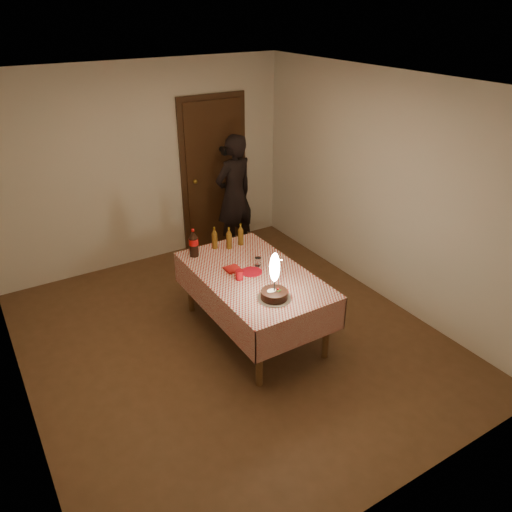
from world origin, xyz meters
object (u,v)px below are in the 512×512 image
amber_bottle_right (241,235)px  red_plate (252,272)px  amber_bottle_mid (229,239)px  dining_table (253,282)px  clear_cup (258,262)px  cola_bottle (194,243)px  photographer (234,195)px  birthday_cake (274,287)px  amber_bottle_left (215,238)px  red_cup (239,275)px

amber_bottle_right → red_plate: bearing=-110.5°
amber_bottle_mid → red_plate: bearing=-96.8°
dining_table → red_plate: (-0.00, 0.03, 0.10)m
clear_cup → cola_bottle: (-0.47, 0.55, 0.11)m
clear_cup → amber_bottle_mid: (-0.06, 0.51, 0.07)m
red_plate → cola_bottle: size_ratio=0.69×
cola_bottle → photographer: (1.15, 1.14, -0.04)m
birthday_cake → amber_bottle_mid: bearing=82.3°
amber_bottle_left → cola_bottle: bearing=-169.9°
birthday_cake → red_cup: bearing=101.2°
dining_table → amber_bottle_right: (0.23, 0.66, 0.22)m
dining_table → birthday_cake: 0.56m
clear_cup → red_plate: bearing=-146.0°
cola_bottle → amber_bottle_mid: size_ratio=1.25×
clear_cup → amber_bottle_mid: 0.52m
birthday_cake → red_plate: birthday_cake is taller
red_cup → amber_bottle_right: size_ratio=0.39×
dining_table → cola_bottle: cola_bottle is taller
photographer → birthday_cake: bearing=-110.9°
clear_cup → amber_bottle_mid: amber_bottle_mid is taller
red_cup → photographer: bearing=61.9°
clear_cup → photographer: 1.82m
dining_table → red_cup: size_ratio=17.20×
red_cup → amber_bottle_left: amber_bottle_left is taller
cola_bottle → amber_bottle_left: size_ratio=1.25×
red_cup → cola_bottle: 0.73m
amber_bottle_right → cola_bottle: bearing=177.8°
amber_bottle_mid → red_cup: bearing=-110.7°
birthday_cake → dining_table: bearing=80.7°
red_plate → red_cup: (-0.18, -0.06, 0.05)m
photographer → clear_cup: bearing=-111.7°
red_cup → amber_bottle_right: amber_bottle_right is taller
photographer → amber_bottle_right: bearing=-116.2°
red_plate → amber_bottle_right: size_ratio=0.86×
birthday_cake → amber_bottle_left: 1.24m
amber_bottle_right → clear_cup: bearing=-100.6°
red_plate → cola_bottle: 0.74m
amber_bottle_mid → photographer: (0.73, 1.18, -0.00)m
amber_bottle_left → amber_bottle_mid: same height
birthday_cake → red_cup: size_ratio=4.77×
clear_cup → photographer: bearing=68.3°
birthday_cake → clear_cup: bearing=71.2°
red_cup → clear_cup: bearing=25.3°
birthday_cake → amber_bottle_right: birthday_cake is taller
red_plate → photographer: (0.81, 1.78, 0.11)m
amber_bottle_left → amber_bottle_right: bearing=-13.8°
red_plate → red_cup: bearing=-162.1°
red_cup → clear_cup: red_cup is taller
birthday_cake → clear_cup: size_ratio=5.30×
amber_bottle_right → amber_bottle_mid: size_ratio=1.00×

